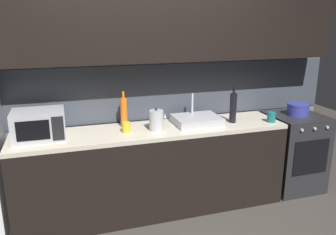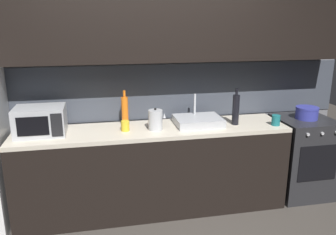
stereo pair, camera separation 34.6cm
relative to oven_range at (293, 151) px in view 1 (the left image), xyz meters
The scene contains 11 objects.
back_wall 2.06m from the oven_range, behind, with size 4.49×0.44×2.50m.
counter_run 1.72m from the oven_range, behind, with size 2.75×0.60×0.90m.
oven_range is the anchor object (origin of this frame).
microwave 2.85m from the oven_range, behind, with size 0.46×0.35×0.27m.
sink_basin 1.33m from the oven_range, behind, with size 0.48×0.38×0.30m.
kettle 1.79m from the oven_range, behind, with size 0.18×0.14×0.23m.
wine_bottle_orange 2.08m from the oven_range, behind, with size 0.07×0.07×0.37m.
wine_bottle_dark 1.05m from the oven_range, behind, with size 0.07×0.07×0.38m.
mug_yellow 2.06m from the oven_range, behind, with size 0.08×0.08×0.10m, color gold.
mug_teal 0.69m from the oven_range, 160.89° to the right, with size 0.09×0.09×0.11m, color #19666B.
cooking_pot 0.52m from the oven_range, 12.39° to the left, with size 0.24×0.24×0.13m.
Camera 1 is at (-0.85, -2.28, 1.95)m, focal length 36.65 mm.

